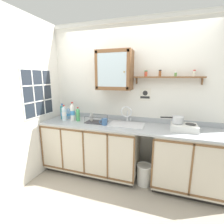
{
  "coord_description": "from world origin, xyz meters",
  "views": [
    {
      "loc": [
        0.57,
        -2.21,
        1.7
      ],
      "look_at": [
        -0.3,
        0.41,
        1.11
      ],
      "focal_mm": 26.21,
      "sensor_mm": 36.0,
      "label": 1
    }
  ],
  "objects_px": {
    "saucepan": "(178,120)",
    "dish_rack": "(96,121)",
    "bottle_soda_green_3": "(78,115)",
    "bottle_opaque_white_2": "(73,112)",
    "bottle_detergent_teal_4": "(62,112)",
    "sink": "(126,125)",
    "warning_sign": "(145,95)",
    "trash_bin": "(144,174)",
    "wall_cabinet": "(115,70)",
    "hot_plate_stove": "(184,127)",
    "bottle_water_blue_0": "(68,113)",
    "bottle_water_clear_1": "(64,113)",
    "mug": "(104,122)"
  },
  "relations": [
    {
      "from": "saucepan",
      "to": "bottle_water_blue_0",
      "type": "bearing_deg",
      "value": 178.78
    },
    {
      "from": "warning_sign",
      "to": "trash_bin",
      "type": "bearing_deg",
      "value": -78.34
    },
    {
      "from": "trash_bin",
      "to": "bottle_water_clear_1",
      "type": "bearing_deg",
      "value": 178.63
    },
    {
      "from": "bottle_opaque_white_2",
      "to": "bottle_detergent_teal_4",
      "type": "relative_size",
      "value": 1.16
    },
    {
      "from": "sink",
      "to": "bottle_detergent_teal_4",
      "type": "xyz_separation_m",
      "value": [
        -1.22,
        -0.01,
        0.14
      ]
    },
    {
      "from": "warning_sign",
      "to": "trash_bin",
      "type": "relative_size",
      "value": 0.61
    },
    {
      "from": "sink",
      "to": "saucepan",
      "type": "height_order",
      "value": "sink"
    },
    {
      "from": "bottle_detergent_teal_4",
      "to": "bottle_water_blue_0",
      "type": "bearing_deg",
      "value": 37.73
    },
    {
      "from": "warning_sign",
      "to": "trash_bin",
      "type": "distance_m",
      "value": 1.3
    },
    {
      "from": "saucepan",
      "to": "bottle_opaque_white_2",
      "type": "height_order",
      "value": "bottle_opaque_white_2"
    },
    {
      "from": "hot_plate_stove",
      "to": "dish_rack",
      "type": "xyz_separation_m",
      "value": [
        -1.41,
        -0.02,
        -0.02
      ]
    },
    {
      "from": "warning_sign",
      "to": "wall_cabinet",
      "type": "bearing_deg",
      "value": -162.94
    },
    {
      "from": "bottle_soda_green_3",
      "to": "trash_bin",
      "type": "relative_size",
      "value": 0.74
    },
    {
      "from": "sink",
      "to": "trash_bin",
      "type": "relative_size",
      "value": 1.67
    },
    {
      "from": "bottle_detergent_teal_4",
      "to": "trash_bin",
      "type": "bearing_deg",
      "value": -4.69
    },
    {
      "from": "bottle_water_blue_0",
      "to": "trash_bin",
      "type": "xyz_separation_m",
      "value": [
        1.47,
        -0.19,
        -0.85
      ]
    },
    {
      "from": "bottle_water_blue_0",
      "to": "bottle_water_clear_1",
      "type": "distance_m",
      "value": 0.16
    },
    {
      "from": "bottle_detergent_teal_4",
      "to": "trash_bin",
      "type": "height_order",
      "value": "bottle_detergent_teal_4"
    },
    {
      "from": "bottle_soda_green_3",
      "to": "dish_rack",
      "type": "distance_m",
      "value": 0.35
    },
    {
      "from": "dish_rack",
      "to": "warning_sign",
      "type": "relative_size",
      "value": 1.74
    },
    {
      "from": "hot_plate_stove",
      "to": "wall_cabinet",
      "type": "distance_m",
      "value": 1.4
    },
    {
      "from": "sink",
      "to": "warning_sign",
      "type": "distance_m",
      "value": 0.61
    },
    {
      "from": "bottle_water_blue_0",
      "to": "bottle_opaque_white_2",
      "type": "distance_m",
      "value": 0.19
    },
    {
      "from": "bottle_opaque_white_2",
      "to": "mug",
      "type": "relative_size",
      "value": 2.81
    },
    {
      "from": "saucepan",
      "to": "warning_sign",
      "type": "distance_m",
      "value": 0.67
    },
    {
      "from": "wall_cabinet",
      "to": "bottle_detergent_teal_4",
      "type": "bearing_deg",
      "value": -172.37
    },
    {
      "from": "bottle_water_clear_1",
      "to": "mug",
      "type": "relative_size",
      "value": 2.4
    },
    {
      "from": "saucepan",
      "to": "dish_rack",
      "type": "relative_size",
      "value": 0.94
    },
    {
      "from": "sink",
      "to": "hot_plate_stove",
      "type": "xyz_separation_m",
      "value": [
        0.87,
        -0.01,
        0.06
      ]
    },
    {
      "from": "bottle_water_clear_1",
      "to": "dish_rack",
      "type": "height_order",
      "value": "bottle_water_clear_1"
    },
    {
      "from": "sink",
      "to": "warning_sign",
      "type": "bearing_deg",
      "value": 47.33
    },
    {
      "from": "bottle_detergent_teal_4",
      "to": "dish_rack",
      "type": "height_order",
      "value": "bottle_detergent_teal_4"
    },
    {
      "from": "dish_rack",
      "to": "trash_bin",
      "type": "bearing_deg",
      "value": -6.88
    },
    {
      "from": "sink",
      "to": "bottle_soda_green_3",
      "type": "height_order",
      "value": "sink"
    },
    {
      "from": "dish_rack",
      "to": "mug",
      "type": "height_order",
      "value": "dish_rack"
    },
    {
      "from": "wall_cabinet",
      "to": "bottle_water_clear_1",
      "type": "bearing_deg",
      "value": -165.69
    },
    {
      "from": "bottle_water_blue_0",
      "to": "warning_sign",
      "type": "distance_m",
      "value": 1.45
    },
    {
      "from": "bottle_opaque_white_2",
      "to": "warning_sign",
      "type": "bearing_deg",
      "value": 14.22
    },
    {
      "from": "bottle_detergent_teal_4",
      "to": "wall_cabinet",
      "type": "relative_size",
      "value": 0.45
    },
    {
      "from": "bottle_opaque_white_2",
      "to": "mug",
      "type": "distance_m",
      "value": 0.66
    },
    {
      "from": "mug",
      "to": "wall_cabinet",
      "type": "height_order",
      "value": "wall_cabinet"
    },
    {
      "from": "wall_cabinet",
      "to": "hot_plate_stove",
      "type": "bearing_deg",
      "value": -6.53
    },
    {
      "from": "bottle_detergent_teal_4",
      "to": "dish_rack",
      "type": "xyz_separation_m",
      "value": [
        0.68,
        -0.02,
        -0.11
      ]
    },
    {
      "from": "bottle_water_clear_1",
      "to": "bottle_soda_green_3",
      "type": "distance_m",
      "value": 0.25
    },
    {
      "from": "wall_cabinet",
      "to": "saucepan",
      "type": "bearing_deg",
      "value": -5.92
    },
    {
      "from": "sink",
      "to": "saucepan",
      "type": "xyz_separation_m",
      "value": [
        0.78,
        0.01,
        0.16
      ]
    },
    {
      "from": "bottle_water_blue_0",
      "to": "bottle_detergent_teal_4",
      "type": "relative_size",
      "value": 0.77
    },
    {
      "from": "wall_cabinet",
      "to": "warning_sign",
      "type": "bearing_deg",
      "value": 17.06
    },
    {
      "from": "wall_cabinet",
      "to": "mug",
      "type": "bearing_deg",
      "value": -110.76
    },
    {
      "from": "bottle_detergent_teal_4",
      "to": "warning_sign",
      "type": "height_order",
      "value": "warning_sign"
    }
  ]
}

